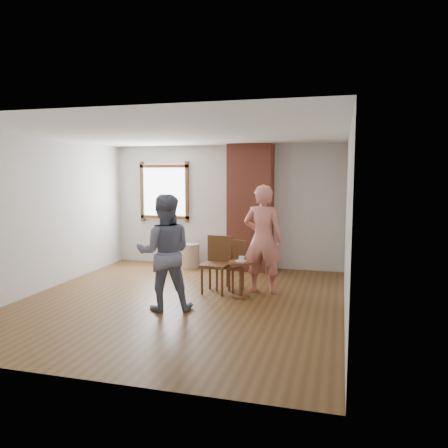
% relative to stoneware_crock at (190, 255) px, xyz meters
% --- Properties ---
extents(ground, '(5.50, 5.50, 0.00)m').
position_rel_stoneware_crock_xyz_m(ground, '(0.70, -2.40, -0.25)').
color(ground, brown).
rests_on(ground, ground).
extents(room_shell, '(5.04, 5.52, 2.62)m').
position_rel_stoneware_crock_xyz_m(room_shell, '(0.64, -1.79, 1.55)').
color(room_shell, silver).
rests_on(room_shell, ground).
extents(brick_chimney, '(0.90, 0.50, 2.60)m').
position_rel_stoneware_crock_xyz_m(brick_chimney, '(1.30, 0.10, 1.05)').
color(brick_chimney, '#AD513D').
rests_on(brick_chimney, ground).
extents(stoneware_crock, '(0.40, 0.40, 0.51)m').
position_rel_stoneware_crock_xyz_m(stoneware_crock, '(0.00, 0.00, 0.00)').
color(stoneware_crock, beige).
rests_on(stoneware_crock, ground).
extents(dark_pot, '(0.21, 0.21, 0.16)m').
position_rel_stoneware_crock_xyz_m(dark_pot, '(-0.06, 0.00, -0.17)').
color(dark_pot, black).
rests_on(dark_pot, ground).
extents(dining_chair_left, '(0.48, 0.48, 0.95)m').
position_rel_stoneware_crock_xyz_m(dining_chair_left, '(1.10, -1.71, 0.28)').
color(dining_chair_left, brown).
rests_on(dining_chair_left, ground).
extents(dining_chair_right, '(0.51, 0.51, 0.86)m').
position_rel_stoneware_crock_xyz_m(dining_chair_right, '(1.31, -1.51, 0.23)').
color(dining_chair_right, brown).
rests_on(dining_chair_right, ground).
extents(side_table, '(0.40, 0.40, 0.60)m').
position_rel_stoneware_crock_xyz_m(side_table, '(1.57, -1.97, 0.15)').
color(side_table, brown).
rests_on(side_table, ground).
extents(cake_plate, '(0.18, 0.18, 0.01)m').
position_rel_stoneware_crock_xyz_m(cake_plate, '(1.57, -1.97, 0.35)').
color(cake_plate, white).
rests_on(cake_plate, side_table).
extents(cake_slice, '(0.08, 0.07, 0.06)m').
position_rel_stoneware_crock_xyz_m(cake_slice, '(1.58, -1.97, 0.38)').
color(cake_slice, white).
rests_on(cake_slice, cake_plate).
extents(man, '(1.00, 0.89, 1.71)m').
position_rel_stoneware_crock_xyz_m(man, '(0.63, -2.87, 0.60)').
color(man, '#121833').
rests_on(man, ground).
extents(person_pink, '(0.69, 0.48, 1.83)m').
position_rel_stoneware_crock_xyz_m(person_pink, '(1.86, -1.58, 0.66)').
color(person_pink, '#D5796A').
rests_on(person_pink, ground).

